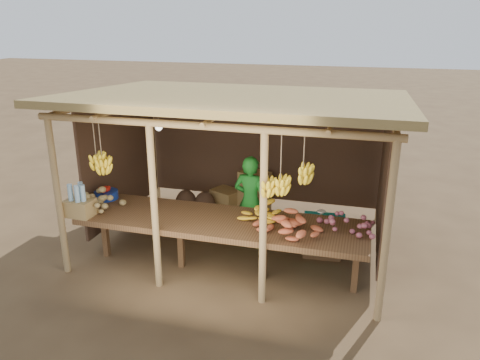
# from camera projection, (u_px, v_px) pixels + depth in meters

# --- Properties ---
(ground) EXTENTS (60.00, 60.00, 0.00)m
(ground) POSITION_uv_depth(u_px,v_px,m) (240.00, 242.00, 7.42)
(ground) COLOR brown
(ground) RESTS_ON ground
(stall_structure) EXTENTS (4.70, 3.50, 2.43)m
(stall_structure) POSITION_uv_depth(u_px,v_px,m) (237.00, 125.00, 6.73)
(stall_structure) COLOR #A48254
(stall_structure) RESTS_ON ground
(counter) EXTENTS (3.90, 1.05, 0.80)m
(counter) POSITION_uv_depth(u_px,v_px,m) (221.00, 224.00, 6.31)
(counter) COLOR brown
(counter) RESTS_ON ground
(potato_heap) EXTENTS (0.92, 0.57, 0.36)m
(potato_heap) POSITION_uv_depth(u_px,v_px,m) (92.00, 197.00, 6.58)
(potato_heap) COLOR olive
(potato_heap) RESTS_ON counter
(sweet_potato_heap) EXTENTS (0.97, 0.60, 0.36)m
(sweet_potato_heap) POSITION_uv_depth(u_px,v_px,m) (288.00, 223.00, 5.76)
(sweet_potato_heap) COLOR #C15631
(sweet_potato_heap) RESTS_ON counter
(onion_heap) EXTENTS (0.80, 0.54, 0.35)m
(onion_heap) POSITION_uv_depth(u_px,v_px,m) (348.00, 218.00, 5.89)
(onion_heap) COLOR #A14E5C
(onion_heap) RESTS_ON counter
(banana_pile) EXTENTS (0.57, 0.39, 0.34)m
(banana_pile) POSITION_uv_depth(u_px,v_px,m) (264.00, 208.00, 6.24)
(banana_pile) COLOR yellow
(banana_pile) RESTS_ON counter
(tomato_basin) EXTENTS (0.35, 0.35, 0.18)m
(tomato_basin) POSITION_uv_depth(u_px,v_px,m) (106.00, 194.00, 7.00)
(tomato_basin) COLOR navy
(tomato_basin) RESTS_ON counter
(bottle_box) EXTENTS (0.38, 0.31, 0.47)m
(bottle_box) POSITION_uv_depth(u_px,v_px,m) (80.00, 203.00, 6.37)
(bottle_box) COLOR #9C7A45
(bottle_box) RESTS_ON counter
(vendor) EXTENTS (0.57, 0.42, 1.45)m
(vendor) POSITION_uv_depth(u_px,v_px,m) (250.00, 202.00, 7.10)
(vendor) COLOR #1A7822
(vendor) RESTS_ON ground
(tarp_crate) EXTENTS (0.65, 0.57, 0.73)m
(tarp_crate) POSITION_uv_depth(u_px,v_px,m) (323.00, 235.00, 6.98)
(tarp_crate) COLOR brown
(tarp_crate) RESTS_ON ground
(carton_stack) EXTENTS (1.13, 0.55, 0.78)m
(carton_stack) POSITION_uv_depth(u_px,v_px,m) (245.00, 195.00, 8.46)
(carton_stack) COLOR #9C7A45
(carton_stack) RESTS_ON ground
(burlap_sacks) EXTENTS (0.76, 0.40, 0.53)m
(burlap_sacks) POSITION_uv_depth(u_px,v_px,m) (195.00, 203.00, 8.40)
(burlap_sacks) COLOR #4B3222
(burlap_sacks) RESTS_ON ground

